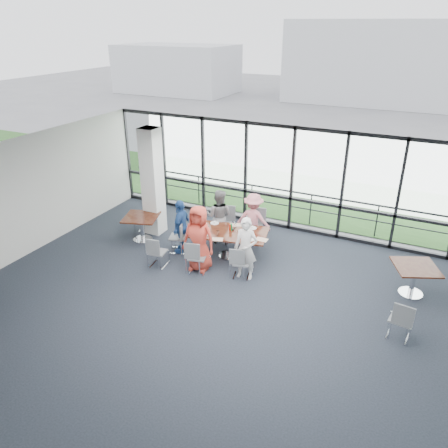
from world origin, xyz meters
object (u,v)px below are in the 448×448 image
at_px(main_table, 229,235).
at_px(chair_main_end, 178,237).
at_px(structural_column, 153,182).
at_px(side_table_left, 141,220).
at_px(diner_near_left, 199,238).
at_px(diner_end, 181,226).
at_px(side_table_right, 415,270).
at_px(diner_near_right, 246,249).
at_px(chair_main_nl, 197,257).
at_px(chair_spare_r, 401,319).
at_px(chair_main_nr, 242,262).
at_px(diner_far_right, 253,220).
at_px(chair_main_fr, 254,227).
at_px(chair_spare_la, 158,252).
at_px(chair_spare_lb, 146,216).
at_px(chair_main_fl, 223,224).
at_px(diner_far_left, 219,216).

relative_size(main_table, chair_main_end, 2.50).
xyz_separation_m(structural_column, chair_main_end, (1.28, -0.79, -1.15)).
relative_size(side_table_left, chair_main_end, 1.33).
distance_m(main_table, side_table_left, 2.72).
height_order(diner_near_left, diner_end, diner_near_left).
relative_size(main_table, side_table_right, 1.80).
relative_size(diner_near_right, chair_main_nl, 1.85).
height_order(side_table_right, diner_near_left, diner_near_left).
bearing_deg(chair_spare_r, chair_main_nr, 176.76).
distance_m(main_table, diner_far_right, 1.02).
bearing_deg(diner_near_left, diner_near_right, 3.78).
bearing_deg(chair_spare_r, diner_end, 175.45).
relative_size(chair_main_fr, chair_main_end, 1.10).
distance_m(side_table_left, chair_spare_r, 7.40).
height_order(diner_near_right, chair_main_fr, diner_near_right).
height_order(chair_spare_la, chair_spare_lb, chair_spare_lb).
bearing_deg(chair_spare_lb, chair_main_fl, 169.45).
bearing_deg(chair_spare_lb, chair_spare_la, 110.41).
bearing_deg(chair_main_nr, chair_spare_lb, 147.46).
height_order(main_table, diner_far_right, diner_far_right).
bearing_deg(chair_spare_r, diner_far_left, 164.25).
bearing_deg(chair_main_fl, chair_spare_la, 52.41).
bearing_deg(main_table, diner_near_right, -55.35).
relative_size(side_table_left, diner_far_right, 0.77).
bearing_deg(diner_near_right, chair_main_end, 163.72).
bearing_deg(chair_spare_lb, diner_far_left, 164.18).
height_order(diner_far_right, chair_main_nl, diner_far_right).
distance_m(diner_near_right, chair_spare_la, 2.36).
bearing_deg(chair_spare_la, chair_main_nr, 3.52).
bearing_deg(side_table_right, chair_main_fr, 168.91).
bearing_deg(diner_near_right, chair_spare_r, -16.85).
height_order(chair_main_fl, chair_spare_r, chair_main_fl).
relative_size(diner_far_left, chair_spare_lb, 1.77).
bearing_deg(diner_far_left, chair_main_fl, -102.70).
bearing_deg(chair_spare_r, chair_main_fl, 162.10).
relative_size(chair_main_nl, chair_spare_la, 1.05).
distance_m(chair_main_nl, chair_spare_lb, 3.04).
distance_m(diner_near_right, chair_spare_lb, 4.04).
distance_m(main_table, diner_far_left, 0.95).
distance_m(diner_far_left, diner_far_right, 0.99).
bearing_deg(chair_main_fl, main_table, 107.21).
distance_m(diner_near_left, chair_spare_la, 1.19).
distance_m(diner_near_left, chair_main_fr, 2.16).
relative_size(diner_near_right, chair_spare_lb, 1.78).
bearing_deg(structural_column, chair_spare_lb, -175.13).
distance_m(diner_far_left, chair_main_end, 1.34).
bearing_deg(diner_end, chair_main_end, -62.42).
distance_m(chair_main_nl, chair_main_fr, 2.28).
bearing_deg(side_table_right, chair_main_nl, -165.22).
relative_size(diner_near_right, chair_main_fr, 1.64).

